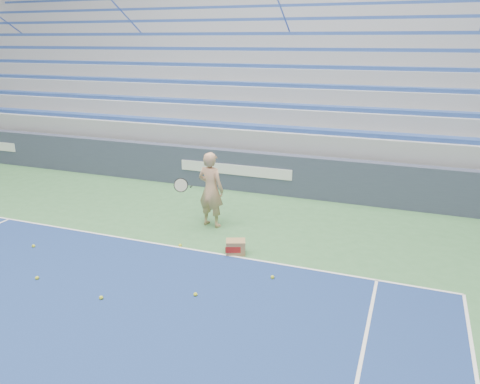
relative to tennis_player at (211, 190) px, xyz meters
name	(u,v)px	position (x,y,z in m)	size (l,w,h in m)	color
sponsor_barrier	(237,170)	(-0.41, 2.69, -0.29)	(30.00, 0.32, 1.10)	#363D53
bleachers	(292,85)	(-0.42, 8.41, 1.51)	(31.00, 9.15, 7.30)	#989BA0
tennis_player	(211,190)	(0.00, 0.00, 0.00)	(0.94, 0.87, 1.68)	tan
ball_box	(236,247)	(1.03, -1.16, -0.71)	(0.44, 0.40, 0.28)	olive
tennis_ball_0	(272,277)	(1.99, -1.88, -0.81)	(0.07, 0.07, 0.07)	#C5D12A
tennis_ball_1	(180,245)	(-0.12, -1.26, -0.81)	(0.07, 0.07, 0.07)	#C5D12A
tennis_ball_2	(195,294)	(0.99, -2.87, -0.81)	(0.07, 0.07, 0.07)	#C5D12A
tennis_ball_3	(37,278)	(-1.82, -3.34, -0.81)	(0.07, 0.07, 0.07)	#C5D12A
tennis_ball_4	(34,246)	(-2.85, -2.33, -0.81)	(0.07, 0.07, 0.07)	#C5D12A
tennis_ball_5	(101,298)	(-0.38, -3.50, -0.81)	(0.07, 0.07, 0.07)	#C5D12A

